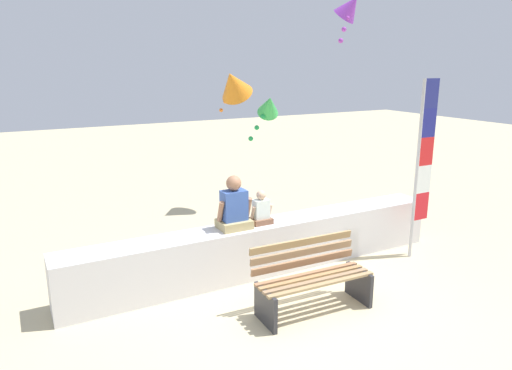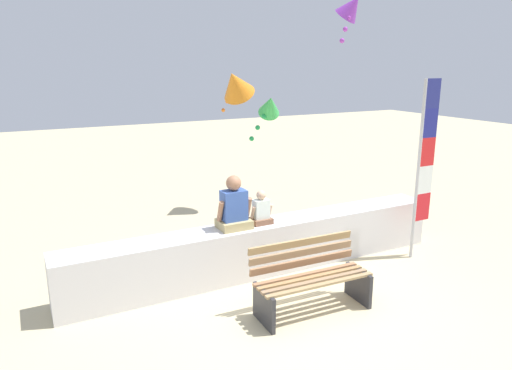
{
  "view_description": "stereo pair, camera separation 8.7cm",
  "coord_description": "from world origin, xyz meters",
  "px_view_note": "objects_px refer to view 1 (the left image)",
  "views": [
    {
      "loc": [
        -3.26,
        -4.54,
        3.08
      ],
      "look_at": [
        -0.14,
        1.29,
        1.37
      ],
      "focal_mm": 33.14,
      "sensor_mm": 36.0,
      "label": 1
    },
    {
      "loc": [
        -3.19,
        -4.58,
        3.08
      ],
      "look_at": [
        -0.14,
        1.29,
        1.37
      ],
      "focal_mm": 33.14,
      "sensor_mm": 36.0,
      "label": 2
    }
  ],
  "objects_px": {
    "flag_banner": "(422,160)",
    "kite_purple": "(350,7)",
    "kite_orange": "(233,84)",
    "park_bench": "(311,279)",
    "kite_green": "(269,106)",
    "person_child": "(261,211)",
    "person_adult": "(234,208)"
  },
  "relations": [
    {
      "from": "flag_banner",
      "to": "kite_purple",
      "type": "relative_size",
      "value": 3.38
    },
    {
      "from": "park_bench",
      "to": "person_adult",
      "type": "height_order",
      "value": "person_adult"
    },
    {
      "from": "flag_banner",
      "to": "kite_orange",
      "type": "xyz_separation_m",
      "value": [
        -1.55,
        3.62,
        1.06
      ]
    },
    {
      "from": "kite_orange",
      "to": "park_bench",
      "type": "bearing_deg",
      "value": -102.77
    },
    {
      "from": "person_child",
      "to": "kite_purple",
      "type": "distance_m",
      "value": 3.66
    },
    {
      "from": "flag_banner",
      "to": "person_child",
      "type": "bearing_deg",
      "value": 165.61
    },
    {
      "from": "kite_purple",
      "to": "person_child",
      "type": "bearing_deg",
      "value": -162.15
    },
    {
      "from": "flag_banner",
      "to": "kite_orange",
      "type": "distance_m",
      "value": 4.08
    },
    {
      "from": "park_bench",
      "to": "flag_banner",
      "type": "relative_size",
      "value": 0.54
    },
    {
      "from": "person_adult",
      "to": "kite_green",
      "type": "xyz_separation_m",
      "value": [
        1.07,
        0.89,
        1.33
      ]
    },
    {
      "from": "kite_purple",
      "to": "kite_orange",
      "type": "distance_m",
      "value": 2.85
    },
    {
      "from": "kite_purple",
      "to": "park_bench",
      "type": "bearing_deg",
      "value": -135.56
    },
    {
      "from": "person_child",
      "to": "kite_green",
      "type": "distance_m",
      "value": 1.8
    },
    {
      "from": "park_bench",
      "to": "person_child",
      "type": "xyz_separation_m",
      "value": [
        -0.02,
        1.3,
        0.56
      ]
    },
    {
      "from": "flag_banner",
      "to": "kite_purple",
      "type": "distance_m",
      "value": 2.74
    },
    {
      "from": "person_child",
      "to": "kite_green",
      "type": "height_order",
      "value": "kite_green"
    },
    {
      "from": "person_adult",
      "to": "kite_purple",
      "type": "relative_size",
      "value": 0.92
    },
    {
      "from": "flag_banner",
      "to": "kite_purple",
      "type": "xyz_separation_m",
      "value": [
        -0.53,
        1.3,
        2.35
      ]
    },
    {
      "from": "park_bench",
      "to": "kite_purple",
      "type": "distance_m",
      "value": 4.51
    },
    {
      "from": "person_adult",
      "to": "kite_orange",
      "type": "relative_size",
      "value": 0.73
    },
    {
      "from": "person_child",
      "to": "kite_orange",
      "type": "relative_size",
      "value": 0.48
    },
    {
      "from": "kite_orange",
      "to": "kite_green",
      "type": "bearing_deg",
      "value": -99.95
    },
    {
      "from": "kite_purple",
      "to": "kite_green",
      "type": "relative_size",
      "value": 1.02
    },
    {
      "from": "kite_green",
      "to": "person_child",
      "type": "bearing_deg",
      "value": -125.01
    },
    {
      "from": "park_bench",
      "to": "person_adult",
      "type": "distance_m",
      "value": 1.53
    },
    {
      "from": "kite_purple",
      "to": "kite_orange",
      "type": "relative_size",
      "value": 0.79
    },
    {
      "from": "person_child",
      "to": "flag_banner",
      "type": "xyz_separation_m",
      "value": [
        2.54,
        -0.65,
        0.64
      ]
    },
    {
      "from": "kite_orange",
      "to": "person_adult",
      "type": "bearing_deg",
      "value": -115.72
    },
    {
      "from": "flag_banner",
      "to": "kite_green",
      "type": "bearing_deg",
      "value": 141.19
    },
    {
      "from": "kite_green",
      "to": "person_adult",
      "type": "bearing_deg",
      "value": -140.12
    },
    {
      "from": "park_bench",
      "to": "kite_purple",
      "type": "relative_size",
      "value": 1.82
    },
    {
      "from": "park_bench",
      "to": "flag_banner",
      "type": "height_order",
      "value": "flag_banner"
    }
  ]
}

